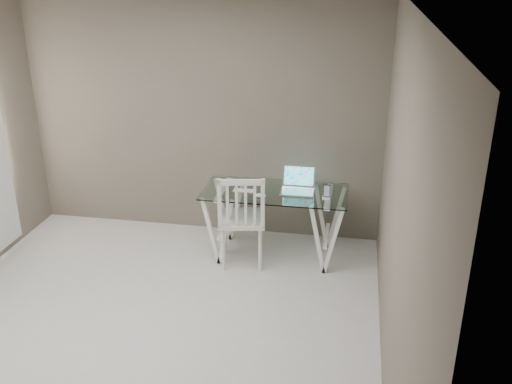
% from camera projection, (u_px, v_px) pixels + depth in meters
% --- Properties ---
extents(room, '(4.50, 4.52, 2.71)m').
position_uv_depth(room, '(112.00, 147.00, 4.14)').
color(room, beige).
rests_on(room, ground).
extents(desk, '(1.50, 0.70, 0.75)m').
position_uv_depth(desk, '(275.00, 223.00, 6.03)').
color(desk, silver).
rests_on(desk, ground).
extents(chair, '(0.54, 0.54, 1.02)m').
position_uv_depth(chair, '(242.00, 217.00, 5.75)').
color(chair, silver).
rests_on(chair, ground).
extents(laptop, '(0.34, 0.30, 0.23)m').
position_uv_depth(laptop, '(298.00, 185.00, 5.90)').
color(laptop, silver).
rests_on(laptop, desk).
extents(keyboard, '(0.25, 0.11, 0.01)m').
position_uv_depth(keyboard, '(245.00, 191.00, 5.90)').
color(keyboard, silver).
rests_on(keyboard, desk).
extents(mouse, '(0.12, 0.07, 0.04)m').
position_uv_depth(mouse, '(260.00, 195.00, 5.74)').
color(mouse, white).
rests_on(mouse, desk).
extents(phone_dock, '(0.08, 0.08, 0.14)m').
position_uv_depth(phone_dock, '(326.00, 195.00, 5.70)').
color(phone_dock, white).
rests_on(phone_dock, desk).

